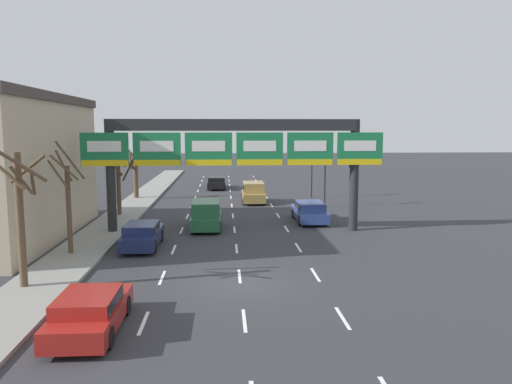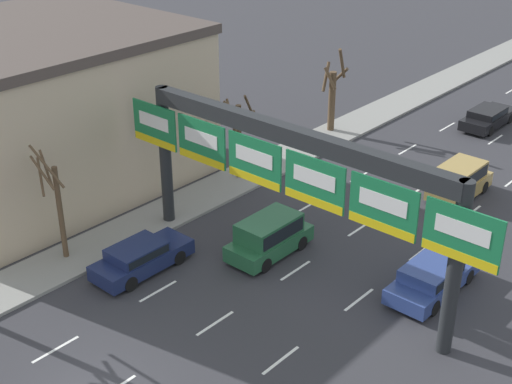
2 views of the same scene
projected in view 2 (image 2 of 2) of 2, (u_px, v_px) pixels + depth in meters
The scene contains 12 objects.
lane_dashes at pixel (330, 248), 32.60m from camera, with size 6.72×67.00×0.01m.
sign_gantry at pixel (288, 166), 28.13m from camera, with size 18.05×0.70×6.88m.
building_near at pixel (32, 107), 37.49m from camera, with size 13.41×15.21×8.26m.
suv_green at pixel (269, 235), 31.74m from camera, with size 1.86×4.20×1.80m.
car_navy at pixel (141, 257), 30.59m from camera, with size 1.81×4.57×1.34m.
car_black at pixel (488, 116), 46.08m from camera, with size 1.88×4.87×1.28m.
car_blue at pixel (432, 276), 29.17m from camera, with size 1.93×4.87×1.37m.
suv_gold at pixel (460, 179), 36.98m from camera, with size 1.90×4.00×1.77m.
traffic_light_far_end at pixel (453, 269), 24.77m from camera, with size 0.30×0.35×4.78m.
tree_bare_closest at pixel (240, 133), 38.00m from camera, with size 2.00×2.58×4.92m.
tree_bare_third at pixel (333, 93), 44.44m from camera, with size 1.48×1.46×5.45m.
tree_bare_furthest at pixel (56, 203), 30.42m from camera, with size 1.80×1.06×5.60m.
Camera 2 is at (16.00, -9.78, 16.83)m, focal length 50.00 mm.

